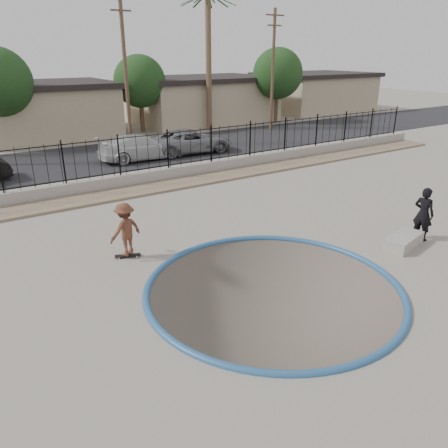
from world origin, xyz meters
TOP-DOWN VIEW (x-y plane):
  - ground at (0.00, 12.00)m, footprint 120.00×120.00m
  - bowl_pit at (0.00, -1.00)m, footprint 6.84×6.84m
  - coping_ring at (0.00, -1.00)m, footprint 7.04×7.04m
  - rock_strip at (0.00, 9.20)m, footprint 42.00×1.60m
  - retaining_wall at (0.00, 10.30)m, footprint 42.00×0.45m
  - fence at (0.00, 10.30)m, footprint 40.00×0.04m
  - street at (0.00, 17.00)m, footprint 90.00×8.00m
  - house_center at (0.00, 26.50)m, footprint 10.60×8.60m
  - house_east at (14.00, 26.50)m, footprint 12.60×8.60m
  - house_east_far at (28.00, 26.50)m, footprint 11.60×8.60m
  - palm_right at (12.00, 22.00)m, footprint 2.30×2.30m
  - utility_pole_mid at (4.00, 19.00)m, footprint 1.70×0.24m
  - utility_pole_right at (16.00, 19.00)m, footprint 1.70×0.24m
  - street_tree_mid at (7.00, 24.00)m, footprint 3.96×3.96m
  - street_tree_right at (19.00, 22.00)m, footprint 4.32×4.32m
  - skater at (-2.58, 3.00)m, footprint 1.22×0.91m
  - skateboard at (-2.58, 3.00)m, footprint 0.82×0.48m
  - videographer at (6.33, -1.13)m, footprint 0.54×0.73m
  - concrete_ledge at (5.31, -1.22)m, footprint 1.71×1.03m
  - car_c at (3.04, 15.00)m, footprint 5.06×2.21m
  - car_d at (6.41, 15.00)m, footprint 5.34×2.74m

SIDE VIEW (x-z plane):
  - ground at x=0.00m, z-range -2.20..0.00m
  - bowl_pit at x=0.00m, z-range -0.90..0.90m
  - coping_ring at x=0.00m, z-range -0.10..0.10m
  - street at x=0.00m, z-range 0.00..0.04m
  - rock_strip at x=0.00m, z-range 0.00..0.11m
  - skateboard at x=-2.58m, z-range 0.02..0.09m
  - concrete_ledge at x=5.31m, z-range 0.00..0.40m
  - retaining_wall at x=0.00m, z-range 0.00..0.60m
  - car_d at x=6.41m, z-range 0.04..1.48m
  - car_c at x=3.04m, z-range 0.04..1.49m
  - skater at x=-2.58m, z-range 0.00..1.68m
  - videographer at x=6.33m, z-range 0.00..1.84m
  - fence at x=0.00m, z-range 0.60..2.40m
  - house_east at x=14.00m, z-range 0.02..3.92m
  - house_east_far at x=28.00m, z-range 0.02..3.92m
  - house_center at x=0.00m, z-range 0.02..3.92m
  - street_tree_mid at x=7.00m, z-range 0.92..6.75m
  - street_tree_right at x=19.00m, z-range 1.01..7.37m
  - utility_pole_right at x=16.00m, z-range 0.20..9.20m
  - utility_pole_mid at x=4.00m, z-range 0.21..9.71m
  - palm_right at x=12.00m, z-range 2.18..12.48m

